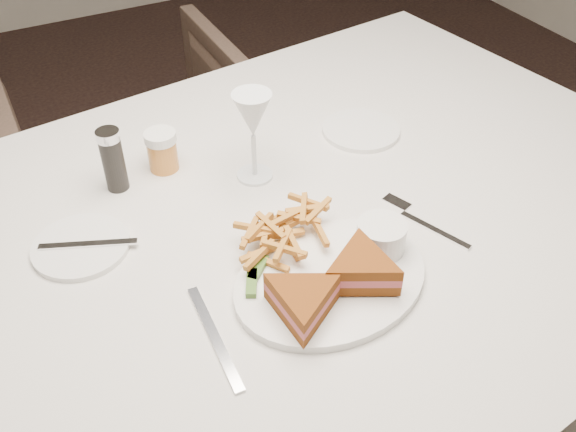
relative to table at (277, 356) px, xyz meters
The scene contains 4 objects.
ground 0.53m from the table, 100.58° to the left, with size 5.00×5.00×0.00m, color black.
table is the anchor object (origin of this frame).
chair_far 0.91m from the table, 91.78° to the left, with size 0.70×0.66×0.72m, color #45342A.
table_setting 0.42m from the table, 95.13° to the right, with size 0.76×0.59×0.18m.
Camera 1 is at (-0.31, -1.12, 1.48)m, focal length 40.00 mm.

